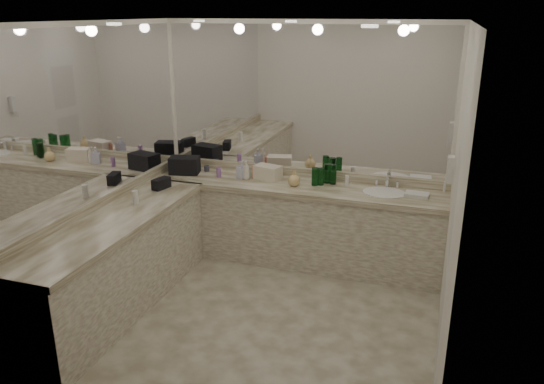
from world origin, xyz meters
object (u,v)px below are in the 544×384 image
(sink, at_px, (384,193))
(wall_phone, at_px, (450,169))
(black_toiletry_bag, at_px, (185,165))
(soap_bottle_a, at_px, (246,170))
(soap_bottle_b, at_px, (242,169))
(cream_cosmetic_case, at_px, (268,172))
(hand_towel, at_px, (417,195))
(soap_bottle_c, at_px, (294,178))

(sink, relative_size, wall_phone, 1.83)
(black_toiletry_bag, bearing_deg, soap_bottle_a, 1.15)
(sink, relative_size, soap_bottle_b, 2.16)
(cream_cosmetic_case, xyz_separation_m, soap_bottle_a, (-0.23, -0.07, 0.02))
(wall_phone, bearing_deg, hand_towel, 119.81)
(hand_towel, height_order, soap_bottle_b, soap_bottle_b)
(hand_towel, bearing_deg, soap_bottle_a, 179.65)
(soap_bottle_c, bearing_deg, hand_towel, 2.16)
(soap_bottle_b, xyz_separation_m, soap_bottle_c, (0.63, -0.08, -0.02))
(cream_cosmetic_case, distance_m, soap_bottle_b, 0.29)
(sink, xyz_separation_m, cream_cosmetic_case, (-1.29, 0.07, 0.09))
(sink, distance_m, soap_bottle_b, 1.58)
(black_toiletry_bag, xyz_separation_m, soap_bottle_c, (1.32, -0.04, -0.01))
(wall_phone, height_order, hand_towel, wall_phone)
(soap_bottle_a, xyz_separation_m, soap_bottle_c, (0.57, -0.06, -0.02))
(soap_bottle_c, bearing_deg, black_toiletry_bag, 178.08)
(sink, xyz_separation_m, wall_phone, (0.61, -0.50, 0.46))
(hand_towel, bearing_deg, cream_cosmetic_case, 177.08)
(cream_cosmetic_case, bearing_deg, soap_bottle_c, -7.41)
(soap_bottle_b, distance_m, soap_bottle_c, 0.64)
(soap_bottle_a, bearing_deg, sink, 0.01)
(hand_towel, distance_m, soap_bottle_c, 1.28)
(black_toiletry_bag, distance_m, soap_bottle_c, 1.32)
(sink, bearing_deg, soap_bottle_c, -176.39)
(cream_cosmetic_case, distance_m, soap_bottle_a, 0.24)
(soap_bottle_a, relative_size, soap_bottle_c, 1.24)
(black_toiletry_bag, bearing_deg, sink, 0.39)
(hand_towel, distance_m, soap_bottle_b, 1.91)
(sink, height_order, black_toiletry_bag, black_toiletry_bag)
(wall_phone, bearing_deg, sink, 140.43)
(sink, distance_m, black_toiletry_bag, 2.28)
(wall_phone, height_order, cream_cosmetic_case, wall_phone)
(wall_phone, relative_size, black_toiletry_bag, 0.72)
(cream_cosmetic_case, distance_m, hand_towel, 1.62)
(wall_phone, relative_size, soap_bottle_b, 1.18)
(wall_phone, xyz_separation_m, black_toiletry_bag, (-2.88, 0.48, -0.36))
(hand_towel, bearing_deg, black_toiletry_bag, -179.92)
(black_toiletry_bag, height_order, soap_bottle_a, soap_bottle_a)
(sink, bearing_deg, cream_cosmetic_case, 176.87)
(wall_phone, distance_m, cream_cosmetic_case, 2.02)
(soap_bottle_a, height_order, soap_bottle_b, soap_bottle_a)
(soap_bottle_a, relative_size, soap_bottle_b, 1.04)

